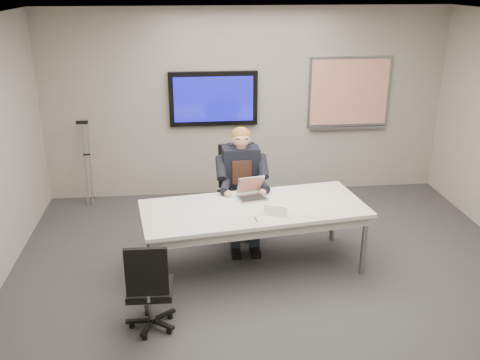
{
  "coord_description": "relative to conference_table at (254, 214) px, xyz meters",
  "views": [
    {
      "loc": [
        -0.95,
        -4.79,
        3.17
      ],
      "look_at": [
        -0.34,
        0.77,
        1.04
      ],
      "focal_mm": 40.0,
      "sensor_mm": 36.0,
      "label": 1
    }
  ],
  "objects": [
    {
      "name": "floor",
      "position": [
        0.2,
        -0.63,
        -0.68
      ],
      "size": [
        6.0,
        6.0,
        0.02
      ],
      "primitive_type": "cube",
      "color": "#333335",
      "rests_on": "ground"
    },
    {
      "name": "ceiling",
      "position": [
        0.2,
        -0.63,
        2.12
      ],
      "size": [
        6.0,
        6.0,
        0.02
      ],
      "primitive_type": "cube",
      "color": "white",
      "rests_on": "wall_back"
    },
    {
      "name": "wall_back",
      "position": [
        0.2,
        2.37,
        0.72
      ],
      "size": [
        6.0,
        0.02,
        2.8
      ],
      "primitive_type": "cube",
      "color": "#9B978C",
      "rests_on": "ground"
    },
    {
      "name": "conference_table",
      "position": [
        0.0,
        0.0,
        0.0
      ],
      "size": [
        2.61,
        1.37,
        0.77
      ],
      "rotation": [
        0.0,
        0.0,
        0.14
      ],
      "color": "silver",
      "rests_on": "ground"
    },
    {
      "name": "tv_display",
      "position": [
        -0.3,
        2.32,
        0.82
      ],
      "size": [
        1.3,
        0.09,
        0.8
      ],
      "color": "black",
      "rests_on": "wall_back"
    },
    {
      "name": "whiteboard",
      "position": [
        1.75,
        2.34,
        0.85
      ],
      "size": [
        1.25,
        0.08,
        1.1
      ],
      "color": "gray",
      "rests_on": "wall_back"
    },
    {
      "name": "office_chair_far",
      "position": [
        -0.06,
        0.92,
        -0.31
      ],
      "size": [
        0.62,
        0.62,
        1.17
      ],
      "rotation": [
        0.0,
        0.0,
        0.11
      ],
      "color": "black",
      "rests_on": "ground"
    },
    {
      "name": "office_chair_near",
      "position": [
        -1.12,
        -1.06,
        -0.38
      ],
      "size": [
        0.47,
        0.47,
        0.96
      ],
      "rotation": [
        0.0,
        0.0,
        3.12
      ],
      "color": "black",
      "rests_on": "ground"
    },
    {
      "name": "seated_person",
      "position": [
        -0.06,
        0.64,
        -0.09
      ],
      "size": [
        0.46,
        0.79,
        1.47
      ],
      "rotation": [
        0.0,
        0.0,
        0.03
      ],
      "color": "#1F2634",
      "rests_on": "office_chair_far"
    },
    {
      "name": "crutch",
      "position": [
        -2.16,
        2.18,
        -0.02
      ],
      "size": [
        0.19,
        0.55,
        1.36
      ],
      "primitive_type": null,
      "rotation": [
        -0.18,
        0.0,
        0.02
      ],
      "color": "#989A9F",
      "rests_on": "ground"
    },
    {
      "name": "laptop",
      "position": [
        0.01,
        0.29,
        0.15
      ],
      "size": [
        0.36,
        0.37,
        0.23
      ],
      "rotation": [
        0.0,
        0.0,
        0.22
      ],
      "color": "#A5A5A8",
      "rests_on": "conference_table"
    },
    {
      "name": "name_tent",
      "position": [
        0.2,
        -0.24,
        0.14
      ],
      "size": [
        0.25,
        0.16,
        0.1
      ],
      "primitive_type": null,
      "rotation": [
        0.0,
        0.0,
        -0.41
      ],
      "color": "white",
      "rests_on": "conference_table"
    },
    {
      "name": "pen",
      "position": [
        -0.02,
        -0.33,
        0.09
      ],
      "size": [
        0.02,
        0.13,
        0.01
      ],
      "primitive_type": "cylinder",
      "rotation": [
        0.0,
        1.57,
        1.63
      ],
      "color": "black",
      "rests_on": "conference_table"
    }
  ]
}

